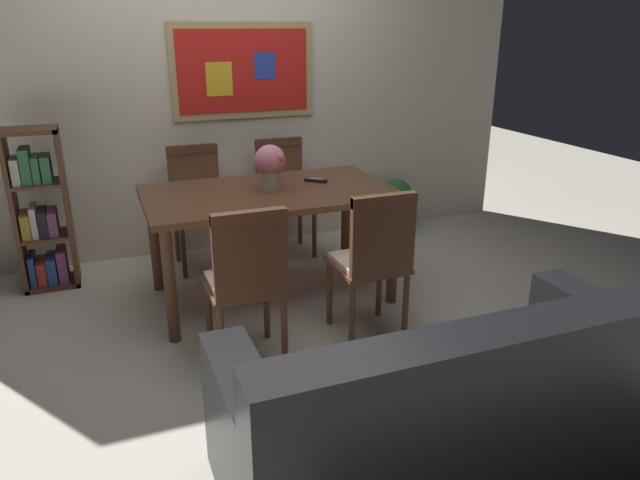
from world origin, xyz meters
name	(u,v)px	position (x,y,z in m)	size (l,w,h in m)	color
ground_plane	(278,320)	(0.00, 0.00, 0.00)	(12.00, 12.00, 0.00)	beige
wall_back_with_painting	(217,87)	(0.00, 1.50, 1.30)	(5.20, 0.14, 2.60)	beige
dining_table	(270,204)	(0.07, 0.36, 0.66)	(1.59, 0.93, 0.75)	brown
dining_chair_far_left	(197,196)	(-0.27, 1.14, 0.54)	(0.40, 0.41, 0.91)	brown
dining_chair_far_right	(283,187)	(0.43, 1.17, 0.54)	(0.40, 0.41, 0.91)	brown
dining_chair_near_left	(247,274)	(-0.29, -0.43, 0.54)	(0.40, 0.41, 0.91)	brown
dining_chair_near_right	(374,254)	(0.46, -0.41, 0.54)	(0.40, 0.41, 0.91)	brown
leather_couch	(453,416)	(0.24, -1.58, 0.31)	(1.80, 0.84, 0.84)	black
bookshelf	(41,215)	(-1.35, 1.10, 0.52)	(0.36, 0.28, 1.12)	brown
potted_ivy	(396,203)	(1.51, 1.27, 0.26)	(0.30, 0.30, 0.54)	#B2ADA3
flower_vase	(270,164)	(0.10, 0.40, 0.91)	(0.21, 0.20, 0.29)	tan
tv_remote	(316,180)	(0.44, 0.46, 0.76)	(0.14, 0.14, 0.02)	black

